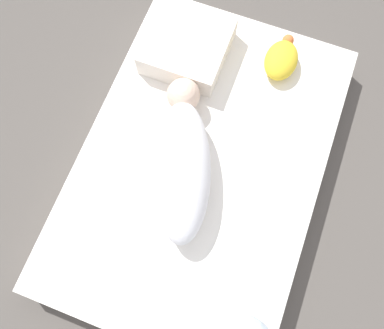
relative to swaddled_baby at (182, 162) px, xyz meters
name	(u,v)px	position (x,y,z in m)	size (l,w,h in m)	color
ground_plane	(201,171)	(0.05, -0.05, -0.21)	(12.00, 12.00, 0.00)	#514C47
bed_mattress	(201,166)	(0.05, -0.05, -0.14)	(1.23, 0.82, 0.13)	white
swaddled_baby	(182,162)	(0.00, 0.00, 0.00)	(0.57, 0.34, 0.16)	white
pillow	(188,46)	(0.43, 0.15, -0.03)	(0.29, 0.29, 0.10)	white
turtle_plush	(281,59)	(0.51, -0.20, -0.04)	(0.20, 0.12, 0.08)	yellow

